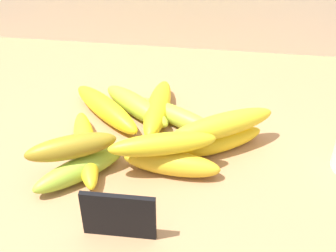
# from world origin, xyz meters

# --- Properties ---
(counter_top) EXTENTS (1.10, 0.76, 0.03)m
(counter_top) POSITION_xyz_m (0.00, 0.00, 0.01)
(counter_top) COLOR #AA7A51
(counter_top) RESTS_ON ground
(chalkboard_sign) EXTENTS (0.11, 0.02, 0.08)m
(chalkboard_sign) POSITION_xyz_m (-0.04, -0.19, 0.07)
(chalkboard_sign) COLOR black
(chalkboard_sign) RESTS_ON counter_top
(banana_0) EXTENTS (0.15, 0.15, 0.04)m
(banana_0) POSITION_xyz_m (-0.13, -0.08, 0.05)
(banana_0) COLOR #98BC34
(banana_0) RESTS_ON counter_top
(banana_1) EXTENTS (0.17, 0.06, 0.04)m
(banana_1) POSITION_xyz_m (0.02, -0.05, 0.05)
(banana_1) COLOR gold
(banana_1) RESTS_ON counter_top
(banana_2) EXTENTS (0.17, 0.16, 0.04)m
(banana_2) POSITION_xyz_m (-0.12, 0.09, 0.05)
(banana_2) COLOR yellow
(banana_2) RESTS_ON counter_top
(banana_3) EXTENTS (0.16, 0.14, 0.04)m
(banana_3) POSITION_xyz_m (-0.07, 0.11, 0.05)
(banana_3) COLOR #A9C432
(banana_3) RESTS_ON counter_top
(banana_4) EXTENTS (0.11, 0.21, 0.04)m
(banana_4) POSITION_xyz_m (-0.13, -0.03, 0.05)
(banana_4) COLOR yellow
(banana_4) RESTS_ON counter_top
(banana_5) EXTENTS (0.15, 0.11, 0.04)m
(banana_5) POSITION_xyz_m (0.10, 0.02, 0.05)
(banana_5) COLOR yellow
(banana_5) RESTS_ON counter_top
(banana_6) EXTENTS (0.20, 0.13, 0.04)m
(banana_6) POSITION_xyz_m (0.02, 0.08, 0.05)
(banana_6) COLOR #ACC737
(banana_6) RESTS_ON counter_top
(banana_7) EXTENTS (0.05, 0.18, 0.04)m
(banana_7) POSITION_xyz_m (-0.02, 0.10, 0.05)
(banana_7) COLOR yellow
(banana_7) RESTS_ON counter_top
(banana_8) EXTENTS (0.15, 0.10, 0.04)m
(banana_8) POSITION_xyz_m (-0.14, -0.07, 0.09)
(banana_8) COLOR olive
(banana_8) RESTS_ON banana_0
(banana_9) EXTENTS (0.18, 0.09, 0.04)m
(banana_9) POSITION_xyz_m (0.01, -0.05, 0.09)
(banana_9) COLOR yellow
(banana_9) RESTS_ON banana_1
(banana_10) EXTENTS (0.20, 0.14, 0.04)m
(banana_10) POSITION_xyz_m (0.10, 0.02, 0.09)
(banana_10) COLOR yellow
(banana_10) RESTS_ON banana_5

